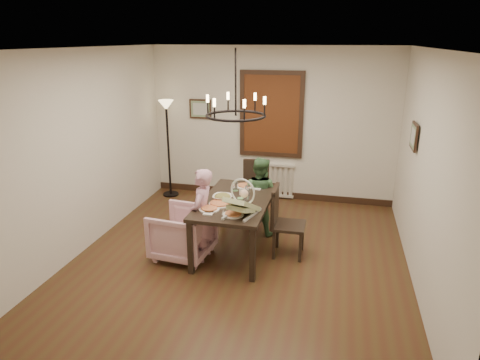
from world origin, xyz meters
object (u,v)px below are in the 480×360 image
at_px(chair_right, 289,222).
at_px(floor_lamp, 168,150).
at_px(seated_man, 259,202).
at_px(baby_bouncer, 242,203).
at_px(drinking_glass, 246,197).
at_px(dining_table, 236,205).
at_px(chair_far, 256,191).
at_px(armchair, 182,233).
at_px(elderly_woman, 202,223).

relative_size(chair_right, floor_lamp, 0.56).
bearing_deg(seated_man, baby_bouncer, 104.77).
bearing_deg(seated_man, drinking_glass, 101.57).
distance_m(dining_table, chair_far, 1.19).
height_order(seated_man, baby_bouncer, baby_bouncer).
bearing_deg(chair_far, armchair, -124.95).
bearing_deg(baby_bouncer, chair_far, 111.44).
distance_m(armchair, baby_bouncer, 1.08).
bearing_deg(chair_far, floor_lamp, 148.50).
xyz_separation_m(seated_man, drinking_glass, (-0.04, -0.76, 0.35)).
relative_size(chair_far, elderly_woman, 0.92).
distance_m(seated_man, floor_lamp, 2.38).
relative_size(chair_right, baby_bouncer, 2.01).
xyz_separation_m(seated_man, floor_lamp, (-1.99, 1.23, 0.40)).
relative_size(chair_right, armchair, 1.30).
bearing_deg(baby_bouncer, chair_right, 61.34).
bearing_deg(drinking_glass, armchair, -161.86).
xyz_separation_m(armchair, seated_man, (0.89, 1.03, 0.15)).
relative_size(elderly_woman, baby_bouncer, 2.15).
xyz_separation_m(chair_right, floor_lamp, (-2.54, 1.88, 0.40)).
relative_size(dining_table, armchair, 2.15).
bearing_deg(chair_far, dining_table, -101.76).
xyz_separation_m(armchair, elderly_woman, (0.29, -0.00, 0.19)).
bearing_deg(chair_far, drinking_glass, -94.21).
xyz_separation_m(dining_table, drinking_glass, (0.16, -0.08, 0.16)).
distance_m(dining_table, elderly_woman, 0.55).
bearing_deg(chair_right, drinking_glass, 99.87).
bearing_deg(elderly_woman, chair_far, 165.07).
bearing_deg(baby_bouncer, dining_table, 127.63).
bearing_deg(seated_man, armchair, 64.22).
bearing_deg(chair_right, dining_table, 91.78).
distance_m(chair_far, floor_lamp, 2.02).
distance_m(armchair, drinking_glass, 1.02).
bearing_deg(elderly_woman, drinking_glass, 117.65).
bearing_deg(chair_far, elderly_woman, -115.35).
distance_m(armchair, floor_lamp, 2.58).
bearing_deg(floor_lamp, armchair, -64.03).
relative_size(chair_far, armchair, 1.28).
relative_size(seated_man, floor_lamp, 0.56).
distance_m(elderly_woman, floor_lamp, 2.69).
bearing_deg(seated_man, chair_far, -57.27).
relative_size(armchair, drinking_glass, 5.27).
bearing_deg(dining_table, armchair, -152.20).
relative_size(seated_man, baby_bouncer, 2.02).
height_order(dining_table, chair_far, chair_far).
xyz_separation_m(baby_bouncer, floor_lamp, (-1.99, 2.43, -0.04)).
height_order(dining_table, floor_lamp, floor_lamp).
bearing_deg(drinking_glass, elderly_woman, -153.24).
distance_m(chair_far, armchair, 1.70).
bearing_deg(armchair, baby_bouncer, 85.18).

